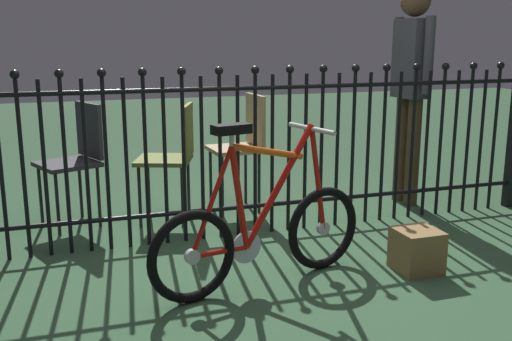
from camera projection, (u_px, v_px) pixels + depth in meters
name	position (u px, v px, depth m)	size (l,w,h in m)	color
ground_plane	(281.00, 264.00, 3.59)	(20.00, 20.00, 0.00)	#325638
iron_fence	(243.00, 148.00, 3.99)	(4.45, 0.07, 1.21)	black
bicycle	(262.00, 231.00, 3.23)	(1.32, 0.47, 0.91)	black
chair_charcoal	(77.00, 152.00, 4.25)	(0.50, 0.50, 0.88)	black
chair_olive	(174.00, 151.00, 4.31)	(0.49, 0.49, 0.87)	black
chair_tan	(244.00, 140.00, 4.62)	(0.40, 0.39, 0.91)	black
person_visitor	(411.00, 75.00, 4.70)	(0.24, 0.48, 1.73)	#4C3823
display_crate	(417.00, 250.00, 3.46)	(0.25, 0.25, 0.25)	olive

